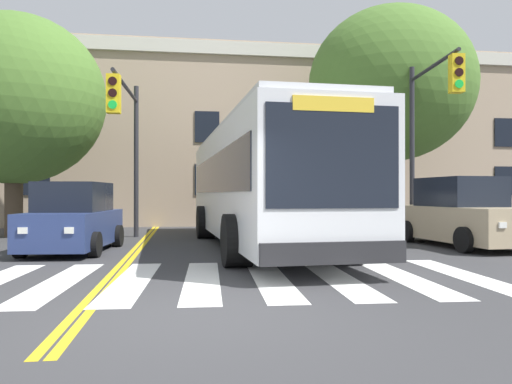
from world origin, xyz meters
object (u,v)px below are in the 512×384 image
(car_navy_near_lane, at_px, (74,220))
(car_tan_far_lane, at_px, (462,215))
(street_tree_curbside_large, at_px, (391,85))
(traffic_light_near_corner, at_px, (429,116))
(city_bus, at_px, (258,183))
(street_tree_curbside_small, at_px, (14,100))
(traffic_light_overhead, at_px, (128,128))

(car_navy_near_lane, relative_size, car_tan_far_lane, 0.85)
(car_tan_far_lane, xyz_separation_m, street_tree_curbside_large, (0.34, 5.64, 4.89))
(car_tan_far_lane, height_order, traffic_light_near_corner, traffic_light_near_corner)
(city_bus, xyz_separation_m, street_tree_curbside_small, (-7.85, 4.26, 2.93))
(car_tan_far_lane, xyz_separation_m, street_tree_curbside_small, (-13.54, 5.07, 3.84))
(car_navy_near_lane, distance_m, street_tree_curbside_large, 13.12)
(car_navy_near_lane, bearing_deg, street_tree_curbside_large, 26.66)
(traffic_light_overhead, bearing_deg, car_navy_near_lane, -114.99)
(car_tan_far_lane, height_order, traffic_light_overhead, traffic_light_overhead)
(traffic_light_near_corner, relative_size, street_tree_curbside_large, 0.62)
(city_bus, relative_size, car_tan_far_lane, 2.68)
(city_bus, height_order, traffic_light_overhead, traffic_light_overhead)
(car_navy_near_lane, xyz_separation_m, street_tree_curbside_large, (10.86, 5.45, 4.95))
(city_bus, distance_m, traffic_light_near_corner, 5.58)
(city_bus, bearing_deg, traffic_light_near_corner, 1.69)
(traffic_light_near_corner, bearing_deg, car_tan_far_lane, -63.33)
(car_tan_far_lane, height_order, street_tree_curbside_small, street_tree_curbside_small)
(traffic_light_overhead, relative_size, street_tree_curbside_small, 0.64)
(car_navy_near_lane, xyz_separation_m, car_tan_far_lane, (10.52, -0.19, 0.06))
(street_tree_curbside_large, bearing_deg, traffic_light_near_corner, -100.05)
(traffic_light_near_corner, bearing_deg, street_tree_curbside_large, 79.95)
(car_navy_near_lane, xyz_separation_m, street_tree_curbside_small, (-3.02, 4.89, 3.90))
(car_tan_far_lane, relative_size, street_tree_curbside_small, 0.58)
(car_navy_near_lane, distance_m, car_tan_far_lane, 10.52)
(traffic_light_near_corner, distance_m, traffic_light_overhead, 9.09)
(city_bus, bearing_deg, traffic_light_overhead, 155.84)
(car_navy_near_lane, height_order, traffic_light_near_corner, traffic_light_near_corner)
(traffic_light_near_corner, xyz_separation_m, street_tree_curbside_large, (0.83, 4.67, 1.96))
(city_bus, distance_m, street_tree_curbside_small, 9.40)
(car_navy_near_lane, bearing_deg, traffic_light_overhead, 65.01)
(traffic_light_overhead, xyz_separation_m, street_tree_curbside_small, (-4.10, 2.57, 1.24))
(car_tan_far_lane, xyz_separation_m, traffic_light_near_corner, (-0.49, 0.97, 2.93))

